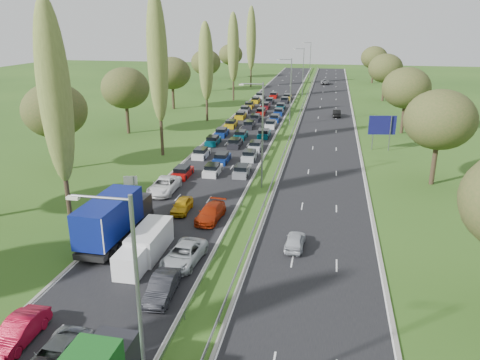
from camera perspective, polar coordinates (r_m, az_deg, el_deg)
The scene contains 25 objects.
ground at distance 89.65m, azimuth 6.16°, elevation 6.95°, with size 260.00×260.00×0.00m, color #264917.
near_carriageway at distance 92.87m, azimuth 2.12°, elevation 7.46°, with size 10.50×215.00×0.04m, color black.
far_carriageway at distance 91.81m, azimuth 10.53°, elevation 7.02°, with size 10.50×215.00×0.04m, color black.
central_reservation at distance 91.98m, azimuth 6.32°, elevation 7.60°, with size 2.36×215.00×0.32m.
lamp_columns at distance 86.65m, azimuth 6.18°, elevation 10.57°, with size 0.18×140.18×12.00m.
poplar_row at distance 79.35m, azimuth -6.28°, elevation 14.46°, with size 2.80×127.80×22.44m.
woodland_left at distance 78.52m, azimuth -14.84°, elevation 10.46°, with size 8.00×166.00×11.10m.
woodland_right at distance 75.89m, azimuth 20.46°, elevation 9.64°, with size 8.00×153.00×11.10m.
traffic_queue_fill at distance 87.97m, azimuth 1.60°, elevation 7.12°, with size 9.11×69.04×0.80m.
near_car_1 at distance 32.01m, azimuth -25.35°, elevation -16.31°, with size 1.60×4.60×1.52m, color maroon.
near_car_2 at distance 52.93m, azimuth -9.25°, elevation -0.66°, with size 2.66×5.77×1.60m, color white.
near_car_6 at distance 29.26m, azimuth -21.63°, elevation -19.49°, with size 2.36×5.11×1.42m, color slate.
near_car_7 at distance 40.68m, azimuth -10.39°, elevation -6.93°, with size 2.16×5.31×1.54m, color #043645.
near_car_8 at distance 47.35m, azimuth -7.10°, elevation -3.09°, with size 1.61×4.00×1.36m, color #C7940D.
near_car_9 at distance 33.62m, azimuth -9.49°, elevation -12.78°, with size 1.60×4.58×1.51m, color black.
near_car_10 at distance 37.65m, azimuth -6.86°, elevation -9.00°, with size 2.47×5.36×1.49m, color #A7ADB1.
near_car_11 at distance 45.22m, azimuth -3.59°, elevation -4.00°, with size 2.02×4.97×1.44m, color #9D2509.
far_car_0 at distance 40.04m, azimuth 6.73°, elevation -7.35°, with size 1.56×3.87×1.32m, color #B1B4BB.
far_car_1 at distance 96.79m, azimuth 11.70°, elevation 8.00°, with size 1.53×4.38×1.44m, color black.
far_car_2 at distance 147.69m, azimuth 10.33°, elevation 11.71°, with size 2.49×5.40×1.50m, color slate.
blue_lorry at distance 41.78m, azimuth -15.03°, elevation -4.51°, with size 2.77×9.97×4.21m.
white_van_front at distance 37.62m, azimuth -12.39°, elevation -8.93°, with size 1.92×4.89×1.97m.
white_van_rear at distance 39.61m, azimuth -10.78°, elevation -7.10°, with size 2.21×5.64×2.27m.
info_sign at distance 52.95m, azimuth -13.19°, elevation -0.29°, with size 1.46×0.54×2.10m.
direction_sign at distance 72.05m, azimuth 16.94°, elevation 6.24°, with size 3.96×0.77×5.20m.
Camera 1 is at (11.75, -7.48, 18.23)m, focal length 35.00 mm.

